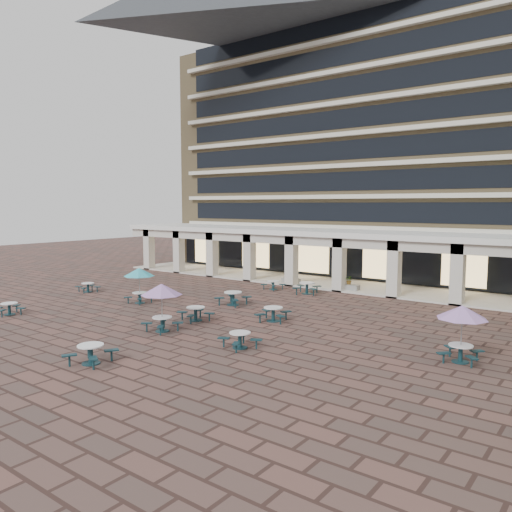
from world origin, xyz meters
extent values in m
plane|color=brown|center=(0.00, 0.00, 0.00)|extent=(120.00, 120.00, 0.00)
cube|color=#8C764F|center=(0.00, 25.50, 11.00)|extent=(40.00, 15.00, 22.00)
cube|color=beige|center=(0.00, 17.75, 4.50)|extent=(36.80, 0.50, 0.35)
cube|color=black|center=(0.00, 17.98, 5.80)|extent=(35.20, 0.05, 1.60)
cube|color=beige|center=(0.00, 17.75, 7.10)|extent=(36.80, 0.50, 0.35)
cube|color=black|center=(0.00, 17.98, 8.40)|extent=(35.20, 0.05, 1.60)
cube|color=beige|center=(0.00, 17.75, 9.70)|extent=(36.80, 0.50, 0.35)
cube|color=black|center=(0.00, 17.98, 11.00)|extent=(35.20, 0.05, 1.60)
cube|color=beige|center=(0.00, 17.75, 12.30)|extent=(36.80, 0.50, 0.35)
cube|color=black|center=(0.00, 17.98, 13.60)|extent=(35.20, 0.05, 1.60)
cube|color=beige|center=(0.00, 17.75, 14.90)|extent=(36.80, 0.50, 0.35)
cube|color=black|center=(0.00, 17.98, 16.20)|extent=(35.20, 0.05, 1.60)
cube|color=beige|center=(0.00, 17.75, 17.50)|extent=(36.80, 0.50, 0.35)
cube|color=black|center=(0.00, 17.98, 18.80)|extent=(35.20, 0.05, 1.60)
cube|color=beige|center=(0.00, 17.75, 20.10)|extent=(36.80, 0.50, 0.35)
cube|color=black|center=(0.00, 17.98, 21.40)|extent=(35.20, 0.05, 1.60)
cube|color=white|center=(0.00, 15.00, 4.20)|extent=(42.00, 6.60, 0.40)
cube|color=beige|center=(0.00, 12.15, 3.75)|extent=(42.00, 0.30, 0.90)
cube|color=black|center=(0.00, 17.70, 1.80)|extent=(38.00, 0.15, 3.20)
cube|color=beige|center=(0.00, 15.00, 0.06)|extent=(42.00, 6.00, 0.12)
cube|color=beige|center=(-19.00, 12.40, 2.00)|extent=(0.80, 0.80, 4.00)
cube|color=beige|center=(-14.78, 12.40, 2.00)|extent=(0.80, 0.80, 4.00)
cube|color=beige|center=(-10.56, 12.40, 2.00)|extent=(0.80, 0.80, 4.00)
cube|color=beige|center=(-6.33, 12.40, 2.00)|extent=(0.80, 0.80, 4.00)
cube|color=beige|center=(-2.11, 12.40, 2.00)|extent=(0.80, 0.80, 4.00)
cube|color=beige|center=(2.11, 12.40, 2.00)|extent=(0.80, 0.80, 4.00)
cube|color=beige|center=(6.33, 12.40, 2.00)|extent=(0.80, 0.80, 4.00)
cube|color=beige|center=(10.56, 12.40, 2.00)|extent=(0.80, 0.80, 4.00)
cube|color=#FFD88C|center=(-16.00, 17.55, 1.60)|extent=(3.20, 0.08, 2.40)
cube|color=#FFD88C|center=(-9.60, 17.55, 1.60)|extent=(3.20, 0.08, 2.40)
cube|color=#FFD88C|center=(-3.20, 17.55, 1.60)|extent=(3.20, 0.08, 2.40)
cube|color=#FFD88C|center=(3.20, 17.55, 1.60)|extent=(3.20, 0.08, 2.40)
cube|color=#FFD88C|center=(9.60, 17.55, 1.60)|extent=(3.20, 0.08, 2.40)
cylinder|color=#13343B|center=(2.08, -8.94, 0.02)|extent=(0.73, 0.73, 0.04)
cylinder|color=#13343B|center=(2.08, -8.94, 0.35)|extent=(0.19, 0.19, 0.69)
cylinder|color=white|center=(2.08, -8.94, 0.77)|extent=(1.05, 1.05, 0.05)
cube|color=#13343B|center=(2.47, -8.22, 0.46)|extent=(0.53, 0.65, 0.05)
cylinder|color=#13343B|center=(2.47, -8.22, 0.22)|extent=(0.08, 0.08, 0.44)
cube|color=#13343B|center=(1.36, -8.56, 0.46)|extent=(0.65, 0.53, 0.05)
cylinder|color=#13343B|center=(1.36, -8.56, 0.22)|extent=(0.08, 0.08, 0.44)
cube|color=#13343B|center=(1.70, -9.66, 0.46)|extent=(0.53, 0.65, 0.05)
cylinder|color=#13343B|center=(1.70, -9.66, 0.22)|extent=(0.08, 0.08, 0.44)
cube|color=#13343B|center=(2.81, -9.32, 0.46)|extent=(0.65, 0.53, 0.05)
cylinder|color=#13343B|center=(2.81, -9.32, 0.22)|extent=(0.08, 0.08, 0.44)
cylinder|color=#13343B|center=(5.51, -3.56, 0.02)|extent=(0.67, 0.67, 0.04)
cylinder|color=#13343B|center=(5.51, -3.56, 0.32)|extent=(0.17, 0.17, 0.64)
cylinder|color=white|center=(5.51, -3.56, 0.70)|extent=(0.96, 0.96, 0.05)
cube|color=#13343B|center=(6.19, -3.22, 0.42)|extent=(0.59, 0.48, 0.05)
cylinder|color=#13343B|center=(6.19, -3.22, 0.20)|extent=(0.08, 0.08, 0.40)
cube|color=#13343B|center=(5.18, -2.88, 0.42)|extent=(0.48, 0.59, 0.05)
cylinder|color=#13343B|center=(5.18, -2.88, 0.20)|extent=(0.08, 0.08, 0.40)
cube|color=#13343B|center=(4.84, -3.89, 0.42)|extent=(0.59, 0.48, 0.05)
cylinder|color=#13343B|center=(4.84, -3.89, 0.20)|extent=(0.08, 0.08, 0.40)
cube|color=#13343B|center=(5.85, -4.23, 0.42)|extent=(0.48, 0.59, 0.05)
cylinder|color=#13343B|center=(5.85, -4.23, 0.20)|extent=(0.08, 0.08, 0.40)
cylinder|color=#13343B|center=(-6.16, 0.47, 0.02)|extent=(0.67, 0.67, 0.04)
cylinder|color=#13343B|center=(-6.16, 0.47, 0.31)|extent=(0.17, 0.17, 0.63)
cylinder|color=white|center=(-6.16, 0.47, 0.70)|extent=(0.95, 0.95, 0.05)
cube|color=#13343B|center=(-5.68, 1.03, 0.42)|extent=(0.54, 0.57, 0.05)
cylinder|color=#13343B|center=(-5.68, 1.03, 0.20)|extent=(0.08, 0.08, 0.40)
cube|color=#13343B|center=(-6.73, 0.95, 0.42)|extent=(0.57, 0.54, 0.05)
cylinder|color=#13343B|center=(-6.73, 0.95, 0.20)|extent=(0.08, 0.08, 0.40)
cube|color=#13343B|center=(-6.65, -0.10, 0.42)|extent=(0.54, 0.57, 0.05)
cylinder|color=#13343B|center=(-6.65, -0.10, 0.20)|extent=(0.08, 0.08, 0.40)
cube|color=#13343B|center=(-5.60, -0.02, 0.42)|extent=(0.57, 0.54, 0.05)
cylinder|color=#13343B|center=(-5.60, -0.02, 0.20)|extent=(0.08, 0.08, 0.40)
cylinder|color=gray|center=(-6.16, 0.47, 1.14)|extent=(0.05, 0.05, 2.29)
cone|color=#35B1C6|center=(-6.16, 0.47, 2.05)|extent=(2.00, 2.00, 0.52)
cylinder|color=#13343B|center=(-9.57, -6.40, 0.02)|extent=(0.65, 0.65, 0.04)
cylinder|color=#13343B|center=(-9.57, -6.40, 0.30)|extent=(0.17, 0.17, 0.61)
cylinder|color=white|center=(-9.57, -6.40, 0.67)|extent=(0.92, 0.92, 0.05)
cube|color=#13343B|center=(-8.95, -6.04, 0.41)|extent=(0.57, 0.48, 0.05)
cylinder|color=#13343B|center=(-8.95, -6.04, 0.19)|extent=(0.07, 0.07, 0.39)
cube|color=#13343B|center=(-9.94, -5.78, 0.41)|extent=(0.48, 0.57, 0.05)
cylinder|color=#13343B|center=(-9.94, -5.78, 0.19)|extent=(0.07, 0.07, 0.39)
cube|color=#13343B|center=(-9.21, -7.02, 0.41)|extent=(0.48, 0.57, 0.05)
cylinder|color=#13343B|center=(-9.21, -7.02, 0.19)|extent=(0.07, 0.07, 0.39)
cylinder|color=#13343B|center=(0.50, -3.64, 0.02)|extent=(0.70, 0.70, 0.04)
cylinder|color=#13343B|center=(0.50, -3.64, 0.33)|extent=(0.18, 0.18, 0.66)
cylinder|color=white|center=(0.50, -3.64, 0.73)|extent=(1.00, 1.00, 0.05)
cube|color=#13343B|center=(1.09, -3.13, 0.44)|extent=(0.60, 0.57, 0.05)
cylinder|color=#13343B|center=(1.09, -3.13, 0.21)|extent=(0.08, 0.08, 0.42)
cube|color=#13343B|center=(-0.01, -3.05, 0.44)|extent=(0.57, 0.60, 0.05)
cylinder|color=#13343B|center=(-0.01, -3.05, 0.21)|extent=(0.08, 0.08, 0.42)
cube|color=#13343B|center=(-0.09, -4.16, 0.44)|extent=(0.60, 0.57, 0.05)
cylinder|color=#13343B|center=(-0.09, -4.16, 0.21)|extent=(0.08, 0.08, 0.42)
cube|color=#13343B|center=(1.02, -4.24, 0.44)|extent=(0.57, 0.60, 0.05)
cylinder|color=#13343B|center=(1.02, -4.24, 0.21)|extent=(0.08, 0.08, 0.42)
cylinder|color=gray|center=(0.50, -3.64, 1.21)|extent=(0.05, 0.05, 2.41)
cone|color=#AB7AC5|center=(0.50, -3.64, 2.16)|extent=(2.11, 2.11, 0.55)
cylinder|color=#13343B|center=(3.73, 1.58, 0.02)|extent=(0.74, 0.74, 0.04)
cylinder|color=#13343B|center=(3.73, 1.58, 0.35)|extent=(0.19, 0.19, 0.69)
cylinder|color=white|center=(3.73, 1.58, 0.77)|extent=(1.05, 1.05, 0.05)
cube|color=#13343B|center=(4.09, 2.32, 0.46)|extent=(0.52, 0.65, 0.05)
cylinder|color=#13343B|center=(4.09, 2.32, 0.22)|extent=(0.08, 0.08, 0.44)
cube|color=#13343B|center=(3.00, 1.95, 0.46)|extent=(0.65, 0.52, 0.05)
cylinder|color=#13343B|center=(3.00, 1.95, 0.22)|extent=(0.08, 0.08, 0.44)
cube|color=#13343B|center=(3.36, 0.85, 0.46)|extent=(0.52, 0.65, 0.05)
cylinder|color=#13343B|center=(3.36, 0.85, 0.22)|extent=(0.08, 0.08, 0.44)
cube|color=#13343B|center=(4.46, 1.22, 0.46)|extent=(0.65, 0.52, 0.05)
cylinder|color=#13343B|center=(4.46, 1.22, 0.22)|extent=(0.08, 0.08, 0.44)
cylinder|color=#13343B|center=(-12.52, 0.91, 0.02)|extent=(0.63, 0.63, 0.04)
cylinder|color=#13343B|center=(-12.52, 0.91, 0.30)|extent=(0.16, 0.16, 0.59)
cylinder|color=white|center=(-12.52, 0.91, 0.65)|extent=(0.90, 0.90, 0.04)
cube|color=#13343B|center=(-11.92, 1.27, 0.39)|extent=(0.55, 0.47, 0.04)
cylinder|color=#13343B|center=(-11.92, 1.27, 0.19)|extent=(0.07, 0.07, 0.38)
cube|color=#13343B|center=(-12.88, 1.50, 0.39)|extent=(0.47, 0.55, 0.04)
cylinder|color=#13343B|center=(-12.88, 1.50, 0.19)|extent=(0.07, 0.07, 0.38)
cube|color=#13343B|center=(-13.11, 0.54, 0.39)|extent=(0.55, 0.47, 0.04)
cylinder|color=#13343B|center=(-13.11, 0.54, 0.19)|extent=(0.07, 0.07, 0.38)
cube|color=#13343B|center=(-12.15, 0.31, 0.39)|extent=(0.47, 0.55, 0.04)
cylinder|color=#13343B|center=(-12.15, 0.31, 0.19)|extent=(0.07, 0.07, 0.38)
cylinder|color=#13343B|center=(0.20, -0.89, 0.02)|extent=(0.72, 0.72, 0.04)
cylinder|color=#13343B|center=(0.20, -0.89, 0.34)|extent=(0.18, 0.18, 0.68)
cylinder|color=white|center=(0.20, -0.89, 0.75)|extent=(1.02, 1.02, 0.05)
cube|color=#13343B|center=(0.92, -0.56, 0.45)|extent=(0.63, 0.50, 0.05)
cylinder|color=#13343B|center=(0.92, -0.56, 0.21)|extent=(0.08, 0.08, 0.43)
cube|color=#13343B|center=(-0.14, -0.17, 0.45)|extent=(0.50, 0.63, 0.05)
cylinder|color=#13343B|center=(-0.14, -0.17, 0.21)|extent=(0.08, 0.08, 0.43)
cube|color=#13343B|center=(-0.53, -1.23, 0.45)|extent=(0.63, 0.50, 0.05)
cylinder|color=#13343B|center=(-0.53, -1.23, 0.21)|extent=(0.08, 0.08, 0.43)
cube|color=#13343B|center=(0.53, -1.62, 0.45)|extent=(0.50, 0.63, 0.05)
cylinder|color=#13343B|center=(0.53, -1.62, 0.21)|extent=(0.08, 0.08, 0.43)
cylinder|color=#13343B|center=(-0.90, 3.67, 0.02)|extent=(0.80, 0.80, 0.05)
cylinder|color=#13343B|center=(-0.90, 3.67, 0.38)|extent=(0.21, 0.21, 0.75)
cylinder|color=white|center=(-0.90, 3.67, 0.83)|extent=(1.14, 1.14, 0.06)
cube|color=#13343B|center=(-0.31, 4.35, 0.50)|extent=(0.65, 0.68, 0.06)
cylinder|color=#13343B|center=(-0.31, 4.35, 0.24)|extent=(0.09, 0.09, 0.48)
cube|color=#13343B|center=(-1.57, 4.26, 0.50)|extent=(0.68, 0.65, 0.06)
cylinder|color=#13343B|center=(-1.57, 4.26, 0.24)|extent=(0.09, 0.09, 0.48)
cube|color=#13343B|center=(-1.48, 3.00, 0.50)|extent=(0.65, 0.68, 0.06)
cylinder|color=#13343B|center=(-1.48, 3.00, 0.24)|extent=(0.09, 0.09, 0.48)
cube|color=#13343B|center=(-0.23, 3.09, 0.50)|extent=(0.68, 0.65, 0.06)
cylinder|color=#13343B|center=(-0.23, 3.09, 0.24)|extent=(0.09, 0.09, 0.48)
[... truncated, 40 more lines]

